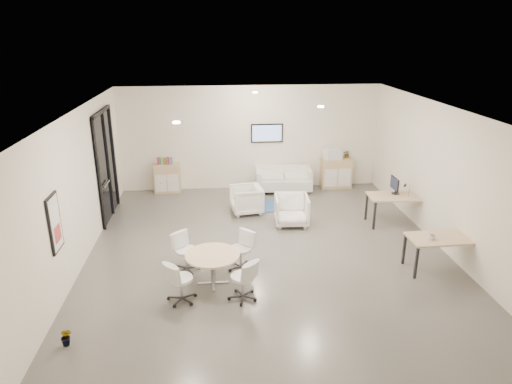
{
  "coord_description": "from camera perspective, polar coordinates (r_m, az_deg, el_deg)",
  "views": [
    {
      "loc": [
        -1.14,
        -9.26,
        4.76
      ],
      "look_at": [
        -0.22,
        0.4,
        1.29
      ],
      "focal_mm": 32.0,
      "sensor_mm": 36.0,
      "label": 1
    }
  ],
  "objects": [
    {
      "name": "glass_door",
      "position": [
        12.54,
        -18.23,
        3.59
      ],
      "size": [
        0.09,
        1.9,
        2.85
      ],
      "color": "black",
      "rests_on": "room_shell"
    },
    {
      "name": "loveseat",
      "position": [
        14.2,
        3.45,
        1.52
      ],
      "size": [
        1.76,
        0.96,
        0.64
      ],
      "rotation": [
        0.0,
        0.0,
        -0.07
      ],
      "color": "white",
      "rests_on": "room_shell"
    },
    {
      "name": "wall_tv",
      "position": [
        14.15,
        1.37,
        7.37
      ],
      "size": [
        0.98,
        0.06,
        0.58
      ],
      "color": "black",
      "rests_on": "room_shell"
    },
    {
      "name": "printer",
      "position": [
        14.48,
        9.58,
        4.79
      ],
      "size": [
        0.55,
        0.48,
        0.35
      ],
      "rotation": [
        0.0,
        0.0,
        0.15
      ],
      "color": "white",
      "rests_on": "sideboard_right"
    },
    {
      "name": "ceiling_spots",
      "position": [
        10.26,
        -0.11,
        10.79
      ],
      "size": [
        3.14,
        4.14,
        0.03
      ],
      "color": "#FFEAC6",
      "rests_on": "room_shell"
    },
    {
      "name": "sideboard_right",
      "position": [
        14.68,
        9.97,
        2.38
      ],
      "size": [
        0.95,
        0.46,
        0.95
      ],
      "color": "tan",
      "rests_on": "room_shell"
    },
    {
      "name": "cup",
      "position": [
        9.94,
        21.17,
        -5.23
      ],
      "size": [
        0.13,
        0.11,
        0.13
      ],
      "primitive_type": "imported",
      "rotation": [
        0.0,
        0.0,
        -0.09
      ],
      "color": "white",
      "rests_on": "desk_front"
    },
    {
      "name": "sideboard_left",
      "position": [
        14.28,
        -11.02,
        1.69
      ],
      "size": [
        0.79,
        0.41,
        0.89
      ],
      "color": "tan",
      "rests_on": "room_shell"
    },
    {
      "name": "desk_rear",
      "position": [
        12.19,
        17.25,
        -0.79
      ],
      "size": [
        1.51,
        0.82,
        0.77
      ],
      "rotation": [
        0.0,
        0.0,
        -0.06
      ],
      "color": "tan",
      "rests_on": "room_shell"
    },
    {
      "name": "armchair_left",
      "position": [
        12.44,
        -1.22,
        -0.8
      ],
      "size": [
        0.85,
        0.9,
        0.83
      ],
      "primitive_type": "imported",
      "rotation": [
        0.0,
        0.0,
        -1.44
      ],
      "color": "white",
      "rests_on": "room_shell"
    },
    {
      "name": "armchair_right",
      "position": [
        11.71,
        4.48,
        -2.11
      ],
      "size": [
        0.89,
        0.84,
        0.86
      ],
      "primitive_type": "imported",
      "rotation": [
        0.0,
        0.0,
        -0.07
      ],
      "color": "white",
      "rests_on": "room_shell"
    },
    {
      "name": "books",
      "position": [
        14.13,
        -11.33,
        3.85
      ],
      "size": [
        0.46,
        0.14,
        0.22
      ],
      "color": "red",
      "rests_on": "sideboard_left"
    },
    {
      "name": "monitor",
      "position": [
        12.2,
        16.96,
        0.83
      ],
      "size": [
        0.2,
        0.5,
        0.44
      ],
      "color": "black",
      "rests_on": "desk_rear"
    },
    {
      "name": "artwork",
      "position": [
        8.78,
        -23.85,
        -3.6
      ],
      "size": [
        0.05,
        0.54,
        1.04
      ],
      "color": "black",
      "rests_on": "room_shell"
    },
    {
      "name": "round_table",
      "position": [
        9.0,
        -5.46,
        -8.25
      ],
      "size": [
        1.06,
        1.06,
        0.65
      ],
      "color": "tan",
      "rests_on": "room_shell"
    },
    {
      "name": "plant_cabinet",
      "position": [
        14.62,
        11.34,
        4.58
      ],
      "size": [
        0.33,
        0.34,
        0.21
      ],
      "primitive_type": "imported",
      "rotation": [
        0.0,
        0.0,
        -0.43
      ],
      "color": "#3F7F3F",
      "rests_on": "sideboard_right"
    },
    {
      "name": "desk_front",
      "position": [
        10.19,
        22.31,
        -5.63
      ],
      "size": [
        1.44,
        0.75,
        0.74
      ],
      "rotation": [
        0.0,
        0.0,
        0.03
      ],
      "color": "tan",
      "rests_on": "room_shell"
    },
    {
      "name": "blue_rug",
      "position": [
        13.11,
        2.16,
        -1.62
      ],
      "size": [
        1.59,
        1.3,
        0.01
      ],
      "primitive_type": "cube",
      "rotation": [
        0.0,
        0.0,
        0.33
      ],
      "color": "#325F99",
      "rests_on": "room_shell"
    },
    {
      "name": "room_shell",
      "position": [
        9.86,
        1.5,
        0.94
      ],
      "size": [
        9.6,
        10.6,
        4.8
      ],
      "color": "#595751",
      "rests_on": "ground"
    },
    {
      "name": "plant_floor",
      "position": [
        8.21,
        -22.55,
        -16.89
      ],
      "size": [
        0.28,
        0.37,
        0.15
      ],
      "primitive_type": "imported",
      "rotation": [
        0.0,
        0.0,
        -0.31
      ],
      "color": "#3F7F3F",
      "rests_on": "room_shell"
    },
    {
      "name": "meeting_chairs",
      "position": [
        9.07,
        -5.43,
        -9.1
      ],
      "size": [
        1.99,
        1.99,
        0.82
      ],
      "color": "white",
      "rests_on": "room_shell"
    }
  ]
}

